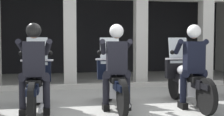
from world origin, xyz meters
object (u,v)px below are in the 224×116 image
motorcycle_left (36,84)px  motorcycle_center (114,81)px  police_officer_left (34,61)px  motorcycle_right (187,80)px  police_officer_right (193,59)px  police_officer_center (116,59)px

motorcycle_left → motorcycle_center: (1.46, 0.12, 0.00)m
motorcycle_left → police_officer_left: police_officer_left is taller
motorcycle_right → police_officer_right: (-0.00, -0.28, 0.44)m
motorcycle_center → motorcycle_right: 1.46m
motorcycle_left → police_officer_right: bearing=-10.8°
motorcycle_center → motorcycle_right: same height
motorcycle_center → motorcycle_left: bearing=-177.7°
motorcycle_left → police_officer_center: bearing=-11.8°
motorcycle_left → motorcycle_center: bearing=-0.7°
police_officer_center → motorcycle_right: (1.46, 0.17, -0.44)m
police_officer_right → police_officer_center: bearing=168.7°
motorcycle_left → motorcycle_right: size_ratio=1.00×
police_officer_right → police_officer_left: bearing=173.2°
motorcycle_left → police_officer_right: size_ratio=1.29×
motorcycle_right → police_officer_left: bearing=178.7°
motorcycle_left → police_officer_center: size_ratio=1.29×
police_officer_right → motorcycle_center: bearing=157.9°
police_officer_center → motorcycle_right: bearing=4.4°
police_officer_left → motorcycle_right: police_officer_left is taller
police_officer_center → police_officer_right: bearing=-6.6°
police_officer_left → police_officer_right: 2.92m
police_officer_left → motorcycle_right: (2.92, 0.29, -0.44)m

